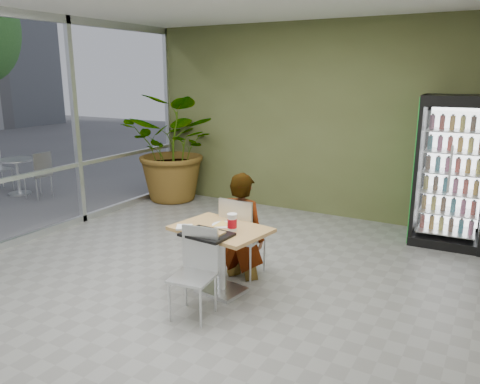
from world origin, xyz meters
name	(u,v)px	position (x,y,z in m)	size (l,w,h in m)	color
ground	(192,288)	(0.00, 0.00, 0.00)	(7.00, 7.00, 0.00)	gray
room_envelope	(189,148)	(0.00, 0.00, 1.60)	(6.00, 7.00, 3.20)	beige
storefront_frame	(8,131)	(-3.00, 0.00, 1.60)	(0.10, 7.00, 3.20)	silver
dining_table	(221,246)	(0.33, 0.10, 0.54)	(1.09, 0.84, 0.75)	tan
chair_far	(240,231)	(0.31, 0.54, 0.57)	(0.43, 0.44, 0.97)	silver
chair_near	(196,265)	(0.36, -0.43, 0.52)	(0.44, 0.45, 0.89)	silver
seated_woman	(242,237)	(0.31, 0.59, 0.48)	(0.58, 0.37, 1.57)	black
pizza_plate	(223,224)	(0.31, 0.17, 0.77)	(0.34, 0.31, 0.03)	white
soda_cup	(232,222)	(0.48, 0.07, 0.84)	(0.10, 0.10, 0.18)	white
napkin_stack	(184,227)	(0.00, -0.11, 0.76)	(0.17, 0.17, 0.02)	white
cafeteria_tray	(207,234)	(0.34, -0.20, 0.76)	(0.49, 0.36, 0.03)	black
beverage_fridge	(452,172)	(2.31, 2.99, 1.04)	(0.98, 0.77, 2.08)	black
potted_plant	(176,148)	(-2.46, 3.02, 1.01)	(1.81, 1.57, 2.01)	#2E6528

